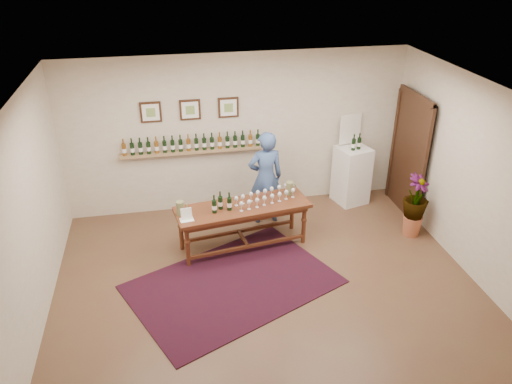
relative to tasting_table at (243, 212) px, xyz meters
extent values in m
plane|color=brown|center=(0.16, -1.06, -0.63)|extent=(6.00, 6.00, 0.00)
plane|color=beige|center=(0.16, 1.44, 0.77)|extent=(6.00, 0.00, 6.00)
plane|color=beige|center=(0.16, -3.56, 0.77)|extent=(6.00, 0.00, 6.00)
plane|color=beige|center=(-2.84, -1.06, 0.77)|extent=(0.00, 5.00, 5.00)
plane|color=beige|center=(3.16, -1.06, 0.77)|extent=(0.00, 5.00, 5.00)
plane|color=white|center=(0.16, -1.06, 2.17)|extent=(6.00, 6.00, 0.00)
cube|color=#9F7856|center=(-0.64, 1.35, 0.52)|extent=(2.50, 0.16, 0.04)
cube|color=black|center=(3.10, 0.64, 0.42)|extent=(0.10, 1.00, 2.10)
cube|color=#321C10|center=(3.05, 0.64, 0.42)|extent=(0.04, 1.12, 2.22)
cube|color=#321C10|center=(-1.29, 1.42, 1.25)|extent=(0.35, 0.03, 0.35)
cube|color=white|center=(-1.29, 1.40, 1.25)|extent=(0.28, 0.01, 0.28)
cube|color=#7D9E4F|center=(-1.29, 1.40, 1.25)|extent=(0.15, 0.00, 0.15)
cube|color=#321C10|center=(-0.64, 1.42, 1.25)|extent=(0.35, 0.03, 0.35)
cube|color=white|center=(-0.64, 1.40, 1.25)|extent=(0.28, 0.01, 0.28)
cube|color=#7D9E4F|center=(-0.64, 1.40, 1.25)|extent=(0.15, 0.00, 0.15)
cube|color=#321C10|center=(0.01, 1.42, 1.25)|extent=(0.35, 0.03, 0.35)
cube|color=white|center=(0.01, 1.40, 1.25)|extent=(0.28, 0.01, 0.28)
cube|color=#7D9E4F|center=(0.01, 1.40, 1.25)|extent=(0.15, 0.00, 0.15)
cube|color=#460C0F|center=(-0.32, -0.97, -0.62)|extent=(3.35, 2.88, 0.02)
cube|color=#4A2712|center=(0.00, 0.00, 0.08)|extent=(2.17, 0.97, 0.06)
cube|color=#4A2712|center=(0.00, 0.00, 0.02)|extent=(2.04, 0.84, 0.10)
cylinder|color=#4A2712|center=(-0.91, -0.38, -0.29)|extent=(0.08, 0.08, 0.69)
cylinder|color=#4A2712|center=(0.98, -0.09, -0.29)|extent=(0.08, 0.08, 0.69)
cylinder|color=#4A2712|center=(-0.98, 0.09, -0.29)|extent=(0.08, 0.08, 0.69)
cylinder|color=#4A2712|center=(0.91, 0.38, -0.29)|extent=(0.08, 0.08, 0.69)
cube|color=#4A2712|center=(0.04, -0.24, -0.50)|extent=(1.89, 0.33, 0.05)
cube|color=#4A2712|center=(-0.04, 0.24, -0.50)|extent=(1.89, 0.33, 0.05)
cube|color=#4A2712|center=(0.00, 0.00, -0.50)|extent=(0.12, 0.48, 0.05)
cube|color=white|center=(-0.89, -0.25, 0.20)|extent=(0.22, 0.17, 0.18)
cube|color=white|center=(2.23, 1.13, -0.09)|extent=(0.66, 0.66, 1.07)
cube|color=white|center=(2.20, 1.31, 0.74)|extent=(0.43, 0.13, 0.60)
cone|color=#A75737|center=(2.83, -0.20, -0.46)|extent=(0.32, 0.32, 0.34)
imported|color=#193114|center=(2.83, -0.20, 0.01)|extent=(0.69, 0.69, 0.59)
imported|color=#3B568B|center=(0.52, 0.73, 0.20)|extent=(0.63, 0.44, 1.66)
camera|label=1|loc=(-1.10, -6.69, 3.90)|focal=35.00mm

